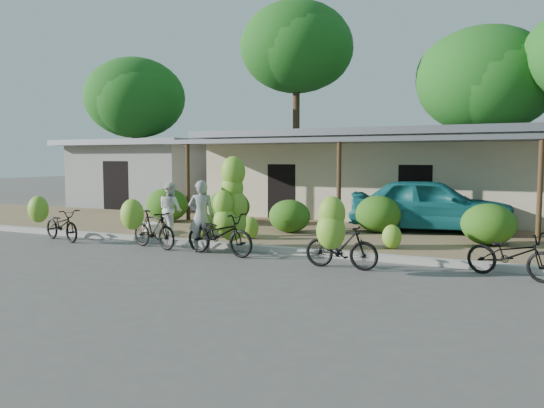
{
  "coord_description": "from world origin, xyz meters",
  "views": [
    {
      "loc": [
        5.04,
        -9.73,
        2.3
      ],
      "look_at": [
        -0.38,
        1.96,
        1.2
      ],
      "focal_mm": 35.0,
      "sensor_mm": 36.0,
      "label": 1
    }
  ],
  "objects": [
    {
      "name": "loose_banana_b",
      "position": [
        -1.53,
        3.02,
        0.43
      ],
      "size": [
        0.49,
        0.41,
        0.61
      ],
      "primitive_type": "ellipsoid",
      "color": "#82B72D",
      "rests_on": "sidewalk"
    },
    {
      "name": "bike_right",
      "position": [
        1.74,
        0.6,
        0.68
      ],
      "size": [
        1.6,
        1.14,
        1.56
      ],
      "rotation": [
        0.0,
        0.0,
        1.55
      ],
      "color": "black",
      "rests_on": "ground"
    },
    {
      "name": "curb",
      "position": [
        0.0,
        2.0,
        0.07
      ],
      "size": [
        60.0,
        0.25,
        0.15
      ],
      "primitive_type": "cube",
      "color": "#A8A399",
      "rests_on": "ground"
    },
    {
      "name": "hedge_3",
      "position": [
        1.34,
        5.76,
        0.67
      ],
      "size": [
        1.41,
        1.27,
        1.1
      ],
      "primitive_type": "ellipsoid",
      "color": "#275F15",
      "rests_on": "sidewalk"
    },
    {
      "name": "loose_banana_a",
      "position": [
        -2.83,
        2.74,
        0.47
      ],
      "size": [
        0.56,
        0.47,
        0.7
      ],
      "primitive_type": "ellipsoid",
      "color": "#82B72D",
      "rests_on": "sidewalk"
    },
    {
      "name": "bike_far_right",
      "position": [
        4.99,
        1.37,
        0.46
      ],
      "size": [
        1.85,
        1.16,
        0.92
      ],
      "rotation": [
        0.0,
        0.0,
        1.23
      ],
      "color": "black",
      "rests_on": "ground"
    },
    {
      "name": "hedge_0",
      "position": [
        -6.0,
        5.39,
        0.7
      ],
      "size": [
        1.49,
        1.34,
        1.16
      ],
      "primitive_type": "ellipsoid",
      "color": "#275F15",
      "rests_on": "sidewalk"
    },
    {
      "name": "loose_banana_c",
      "position": [
        2.33,
        3.03,
        0.42
      ],
      "size": [
        0.47,
        0.4,
        0.59
      ],
      "primitive_type": "ellipsoid",
      "color": "#82B72D",
      "rests_on": "sidewalk"
    },
    {
      "name": "bike_center",
      "position": [
        -1.35,
        1.38,
        0.87
      ],
      "size": [
        2.02,
        1.35,
        2.37
      ],
      "rotation": [
        0.0,
        0.0,
        1.43
      ],
      "color": "black",
      "rests_on": "ground"
    },
    {
      "name": "sidewalk",
      "position": [
        0.0,
        5.0,
        0.06
      ],
      "size": [
        60.0,
        6.0,
        0.12
      ],
      "primitive_type": "cube",
      "color": "olive",
      "rests_on": "ground"
    },
    {
      "name": "bystander",
      "position": [
        -3.84,
        2.6,
        0.88
      ],
      "size": [
        0.9,
        0.81,
        1.52
      ],
      "primitive_type": "imported",
      "rotation": [
        0.0,
        0.0,
        2.76
      ],
      "color": "silver",
      "rests_on": "sidewalk"
    },
    {
      "name": "tree_back_left",
      "position": [
        -13.69,
        13.11,
        5.61
      ],
      "size": [
        5.38,
        5.28,
        7.62
      ],
      "color": "#543521",
      "rests_on": "ground"
    },
    {
      "name": "sack_near",
      "position": [
        -2.46,
        3.28,
        0.27
      ],
      "size": [
        0.89,
        0.5,
        0.3
      ],
      "primitive_type": "cube",
      "rotation": [
        0.0,
        0.0,
        0.13
      ],
      "color": "silver",
      "rests_on": "sidewalk"
    },
    {
      "name": "vendor",
      "position": [
        -2.0,
        1.31,
        0.89
      ],
      "size": [
        0.76,
        0.65,
        1.78
      ],
      "primitive_type": "imported",
      "rotation": [
        0.0,
        0.0,
        3.56
      ],
      "color": "gray",
      "rests_on": "ground"
    },
    {
      "name": "ground",
      "position": [
        0.0,
        0.0,
        0.0
      ],
      "size": [
        100.0,
        100.0,
        0.0
      ],
      "primitive_type": "plane",
      "color": "#514E4B",
      "rests_on": "ground"
    },
    {
      "name": "sack_far",
      "position": [
        -4.78,
        2.91,
        0.26
      ],
      "size": [
        0.83,
        0.76,
        0.28
      ],
      "primitive_type": "cube",
      "rotation": [
        0.0,
        0.0,
        -0.66
      ],
      "color": "silver",
      "rests_on": "sidewalk"
    },
    {
      "name": "hedge_4",
      "position": [
        4.42,
        4.63,
        0.65
      ],
      "size": [
        1.35,
        1.22,
        1.06
      ],
      "primitive_type": "ellipsoid",
      "color": "#275F15",
      "rests_on": "sidewalk"
    },
    {
      "name": "shop_grey",
      "position": [
        -11.0,
        10.99,
        1.62
      ],
      "size": [
        7.0,
        6.0,
        3.15
      ],
      "color": "gray",
      "rests_on": "ground"
    },
    {
      "name": "tree_far_center",
      "position": [
        -5.69,
        16.11,
        8.1
      ],
      "size": [
        5.86,
        5.8,
        10.33
      ],
      "color": "#543521",
      "rests_on": "ground"
    },
    {
      "name": "teal_van",
      "position": [
        2.7,
        6.65,
        0.93
      ],
      "size": [
        4.99,
        2.6,
        1.62
      ],
      "primitive_type": "imported",
      "rotation": [
        0.0,
        0.0,
        1.72
      ],
      "color": "#197074",
      "rests_on": "sidewalk"
    },
    {
      "name": "shop_main",
      "position": [
        0.0,
        10.93,
        1.72
      ],
      "size": [
        13.0,
        8.5,
        3.35
      ],
      "color": "beige",
      "rests_on": "ground"
    },
    {
      "name": "hedge_2",
      "position": [
        -1.05,
        4.65,
        0.61
      ],
      "size": [
        1.25,
        1.12,
        0.97
      ],
      "primitive_type": "ellipsoid",
      "color": "#275F15",
      "rests_on": "sidewalk"
    },
    {
      "name": "tree_center_right",
      "position": [
        3.31,
        16.61,
        5.96
      ],
      "size": [
        6.08,
        6.03,
        8.27
      ],
      "color": "#543521",
      "rests_on": "ground"
    },
    {
      "name": "bike_far_left",
      "position": [
        -6.57,
        1.06,
        0.54
      ],
      "size": [
        1.79,
        1.39,
        1.3
      ],
      "rotation": [
        0.0,
        0.0,
        1.29
      ],
      "color": "black",
      "rests_on": "ground"
    },
    {
      "name": "hedge_1",
      "position": [
        -3.74,
        5.74,
        0.69
      ],
      "size": [
        1.46,
        1.32,
        1.14
      ],
      "primitive_type": "ellipsoid",
      "color": "#275F15",
      "rests_on": "sidewalk"
    },
    {
      "name": "bike_left",
      "position": [
        -3.44,
        1.09,
        0.6
      ],
      "size": [
        1.7,
        1.32,
        1.32
      ],
      "rotation": [
        0.0,
        0.0,
        1.32
      ],
      "color": "black",
      "rests_on": "ground"
    }
  ]
}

